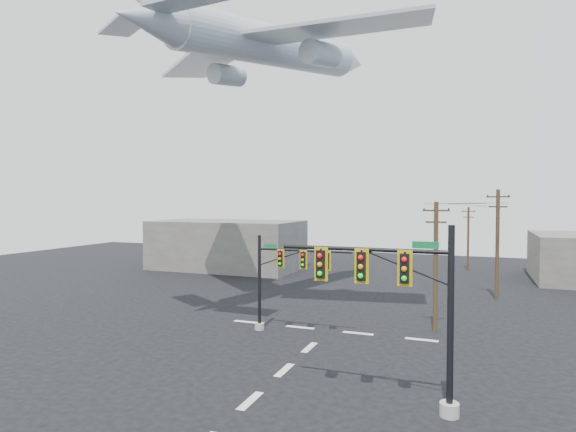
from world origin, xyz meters
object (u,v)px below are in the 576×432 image
at_px(utility_pole_b, 497,242).
at_px(signal_mast_far, 281,278).
at_px(utility_pole_c, 468,237).
at_px(utility_pole_a, 436,264).
at_px(airliner, 272,47).
at_px(signal_mast_near, 404,306).

bearing_deg(utility_pole_b, signal_mast_far, -112.45).
bearing_deg(utility_pole_c, utility_pole_b, -99.28).
distance_m(utility_pole_a, utility_pole_b, 13.46).
xyz_separation_m(signal_mast_far, airliner, (-3.37, 6.51, 17.17)).
relative_size(signal_mast_near, utility_pole_b, 0.80).
bearing_deg(signal_mast_near, signal_mast_far, 135.32).
relative_size(signal_mast_far, utility_pole_a, 0.77).
bearing_deg(utility_pole_a, utility_pole_c, 85.61).
xyz_separation_m(utility_pole_a, airliner, (-12.75, 2.75, 16.30)).
height_order(signal_mast_near, utility_pole_b, utility_pole_b).
xyz_separation_m(signal_mast_far, utility_pole_a, (9.38, 3.76, 0.87)).
bearing_deg(utility_pole_b, utility_pole_c, 115.30).
height_order(signal_mast_near, utility_pole_c, utility_pole_c).
bearing_deg(signal_mast_far, signal_mast_near, -44.68).
xyz_separation_m(signal_mast_near, signal_mast_far, (-9.05, 8.95, -0.75)).
relative_size(signal_mast_far, airliner, 0.24).
relative_size(utility_pole_b, airliner, 0.34).
distance_m(signal_mast_near, utility_pole_a, 12.71).
relative_size(signal_mast_near, utility_pole_a, 0.90).
height_order(signal_mast_far, utility_pole_c, utility_pole_c).
xyz_separation_m(signal_mast_near, airliner, (-12.42, 15.45, 16.42)).
height_order(signal_mast_far, airliner, airliner).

